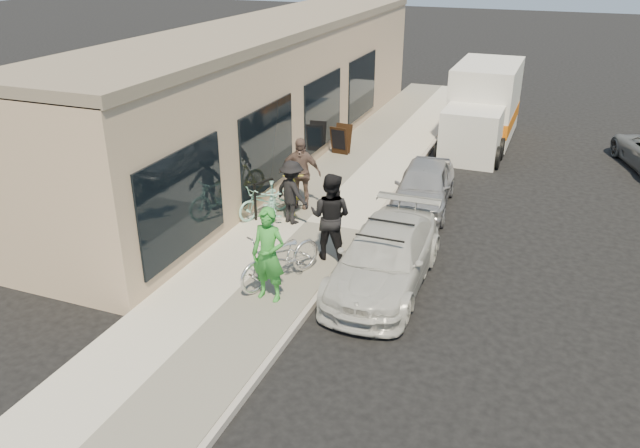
% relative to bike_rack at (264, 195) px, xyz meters
% --- Properties ---
extents(ground, '(120.00, 120.00, 0.00)m').
position_rel_bike_rack_xyz_m(ground, '(3.10, -2.91, -0.73)').
color(ground, black).
rests_on(ground, ground).
extents(sidewalk, '(3.00, 34.00, 0.15)m').
position_rel_bike_rack_xyz_m(sidewalk, '(1.10, 0.09, -0.65)').
color(sidewalk, beige).
rests_on(sidewalk, ground).
extents(curb, '(0.12, 34.00, 0.13)m').
position_rel_bike_rack_xyz_m(curb, '(2.65, 0.09, -0.66)').
color(curb, '#A49D96').
rests_on(curb, ground).
extents(storefront, '(3.60, 20.00, 4.22)m').
position_rel_bike_rack_xyz_m(storefront, '(-2.15, 5.08, 1.40)').
color(storefront, tan).
rests_on(storefront, ground).
extents(bike_rack, '(0.26, 0.65, 0.95)m').
position_rel_bike_rack_xyz_m(bike_rack, '(0.00, 0.00, 0.00)').
color(bike_rack, black).
rests_on(bike_rack, sidewalk).
extents(sandwich_board, '(0.62, 0.62, 0.93)m').
position_rel_bike_rack_xyz_m(sandwich_board, '(0.08, 5.49, -0.10)').
color(sandwich_board, black).
rests_on(sandwich_board, sidewalk).
extents(sedan_white, '(1.81, 4.30, 1.28)m').
position_rel_bike_rack_xyz_m(sedan_white, '(3.69, -1.95, -0.11)').
color(sedan_white, silver).
rests_on(sedan_white, ground).
extents(sedan_silver, '(1.70, 3.64, 1.21)m').
position_rel_bike_rack_xyz_m(sedan_silver, '(3.51, 2.39, -0.12)').
color(sedan_silver, '#A7A7AD').
rests_on(sedan_silver, ground).
extents(moving_truck, '(2.09, 5.45, 2.67)m').
position_rel_bike_rack_xyz_m(moving_truck, '(4.06, 8.88, 0.46)').
color(moving_truck, silver).
rests_on(moving_truck, ground).
extents(tandem_bike, '(1.49, 2.17, 1.08)m').
position_rel_bike_rack_xyz_m(tandem_bike, '(1.78, -2.85, -0.04)').
color(tandem_bike, silver).
rests_on(tandem_bike, sidewalk).
extents(woman_rider, '(0.71, 0.49, 1.88)m').
position_rel_bike_rack_xyz_m(woman_rider, '(1.84, -3.52, 0.37)').
color(woman_rider, green).
rests_on(woman_rider, sidewalk).
extents(man_standing, '(0.97, 0.76, 1.94)m').
position_rel_bike_rack_xyz_m(man_standing, '(2.32, -1.47, 0.39)').
color(man_standing, black).
rests_on(man_standing, sidewalk).
extents(cruiser_bike_a, '(1.13, 1.74, 1.02)m').
position_rel_bike_rack_xyz_m(cruiser_bike_a, '(0.40, -0.37, -0.07)').
color(cruiser_bike_a, '#8ACEBF').
rests_on(cruiser_bike_a, sidewalk).
extents(cruiser_bike_b, '(1.21, 1.70, 0.85)m').
position_rel_bike_rack_xyz_m(cruiser_bike_b, '(0.02, 0.05, -0.15)').
color(cruiser_bike_b, '#8ACEBF').
rests_on(cruiser_bike_b, sidewalk).
extents(cruiser_bike_c, '(1.21, 1.86, 1.09)m').
position_rel_bike_rack_xyz_m(cruiser_bike_c, '(0.45, 0.81, -0.03)').
color(cruiser_bike_c, gold).
rests_on(cruiser_bike_c, sidewalk).
extents(bystander_a, '(1.18, 0.97, 1.59)m').
position_rel_bike_rack_xyz_m(bystander_a, '(0.81, -0.08, 0.22)').
color(bystander_a, black).
rests_on(bystander_a, sidewalk).
extents(bystander_b, '(1.15, 0.63, 1.85)m').
position_rel_bike_rack_xyz_m(bystander_b, '(0.60, 0.92, 0.35)').
color(bystander_b, brown).
rests_on(bystander_b, sidewalk).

